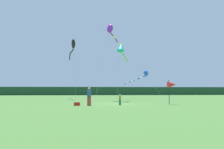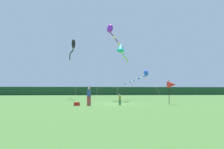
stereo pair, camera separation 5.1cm
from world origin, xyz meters
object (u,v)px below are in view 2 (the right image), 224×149
(person_adult, at_px, (89,95))
(kite_cyan, at_px, (121,48))
(kite_black, at_px, (73,46))
(banner_flag_pole, at_px, (172,85))
(cooler_box, at_px, (77,104))
(person_child, at_px, (120,99))
(kite_purple, at_px, (111,31))
(kite_blue, at_px, (143,75))

(person_adult, distance_m, kite_cyan, 11.03)
(kite_black, relative_size, kite_cyan, 1.25)
(person_adult, relative_size, kite_cyan, 0.21)
(banner_flag_pole, relative_size, kite_black, 0.24)
(person_adult, distance_m, kite_black, 17.27)
(banner_flag_pole, relative_size, kite_cyan, 0.31)
(cooler_box, bearing_deg, kite_cyan, 55.33)
(cooler_box, bearing_deg, person_child, 8.16)
(person_adult, distance_m, kite_purple, 14.78)
(cooler_box, relative_size, kite_blue, 0.06)
(cooler_box, distance_m, kite_black, 17.56)
(person_child, height_order, kite_blue, kite_blue)
(person_adult, relative_size, cooler_box, 3.11)
(banner_flag_pole, bearing_deg, kite_black, 131.03)
(person_adult, xyz_separation_m, kite_cyan, (4.28, 7.80, 6.51))
(kite_purple, xyz_separation_m, kite_cyan, (1.15, -2.83, -3.27))
(banner_flag_pole, bearing_deg, kite_purple, 120.29)
(kite_blue, height_order, kite_purple, kite_purple)
(cooler_box, distance_m, kite_purple, 15.67)
(banner_flag_pole, xyz_separation_m, kite_black, (-12.07, 13.87, 7.19))
(person_adult, distance_m, kite_blue, 18.58)
(person_child, height_order, cooler_box, person_child)
(cooler_box, height_order, banner_flag_pole, banner_flag_pole)
(person_child, relative_size, cooler_box, 1.93)
(banner_flag_pole, height_order, kite_cyan, kite_cyan)
(person_child, relative_size, kite_purple, 0.09)
(person_child, distance_m, kite_purple, 14.31)
(kite_black, bearing_deg, banner_flag_pole, -48.97)
(kite_blue, bearing_deg, cooler_box, -123.62)
(person_child, xyz_separation_m, kite_blue, (6.22, 15.17, 3.70))
(kite_black, bearing_deg, person_adult, -77.57)
(kite_purple, relative_size, kite_cyan, 1.41)
(kite_cyan, bearing_deg, cooler_box, -124.67)
(kite_blue, distance_m, kite_purple, 10.29)
(kite_blue, height_order, kite_cyan, kite_cyan)
(cooler_box, distance_m, banner_flag_pole, 10.20)
(cooler_box, relative_size, kite_black, 0.05)
(kite_black, relative_size, kite_blue, 1.16)
(cooler_box, relative_size, kite_purple, 0.05)
(kite_purple, distance_m, kite_cyan, 4.48)
(person_adult, bearing_deg, kite_blue, 59.30)
(cooler_box, relative_size, kite_cyan, 0.07)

